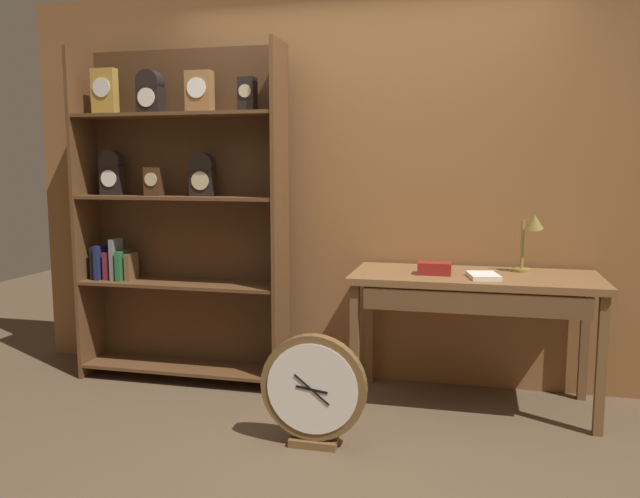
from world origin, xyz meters
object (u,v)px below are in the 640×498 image
(toolbox_small, at_px, (435,268))
(workbench, at_px, (474,290))
(desk_lamp, at_px, (531,234))
(open_repair_manual, at_px, (483,276))
(bookshelf, at_px, (176,210))
(round_clock_large, at_px, (313,390))

(toolbox_small, bearing_deg, workbench, 8.63)
(desk_lamp, xyz_separation_m, open_repair_manual, (-0.27, -0.24, -0.22))
(toolbox_small, relative_size, open_repair_manual, 0.87)
(bookshelf, height_order, toolbox_small, bookshelf)
(desk_lamp, height_order, round_clock_large, desk_lamp)
(desk_lamp, height_order, open_repair_manual, desk_lamp)
(bookshelf, bearing_deg, open_repair_manual, -5.15)
(round_clock_large, bearing_deg, toolbox_small, 51.90)
(toolbox_small, xyz_separation_m, open_repair_manual, (0.28, -0.05, -0.02))
(bookshelf, xyz_separation_m, workbench, (1.93, -0.09, -0.43))
(toolbox_small, height_order, open_repair_manual, toolbox_small)
(workbench, bearing_deg, open_repair_manual, -62.46)
(bookshelf, relative_size, round_clock_large, 3.72)
(bookshelf, height_order, open_repair_manual, bookshelf)
(desk_lamp, relative_size, round_clock_large, 0.61)
(bookshelf, xyz_separation_m, desk_lamp, (2.25, 0.06, -0.11))
(workbench, height_order, desk_lamp, desk_lamp)
(workbench, relative_size, desk_lamp, 3.94)
(workbench, distance_m, round_clock_large, 1.16)
(desk_lamp, distance_m, round_clock_large, 1.60)
(open_repair_manual, bearing_deg, desk_lamp, 30.28)
(desk_lamp, distance_m, open_repair_manual, 0.42)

